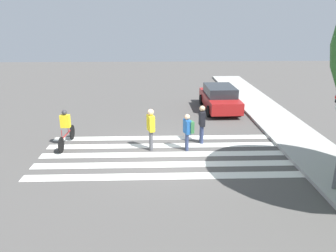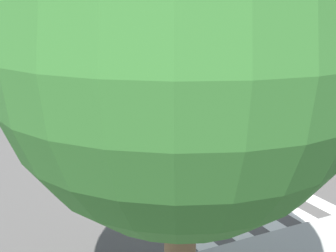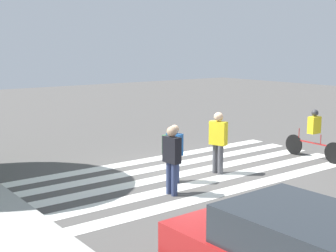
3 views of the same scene
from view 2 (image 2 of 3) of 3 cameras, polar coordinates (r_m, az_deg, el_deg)
The scene contains 8 objects.
ground_plane at distance 15.30m, azimuth 1.76°, elevation -5.10°, with size 60.00×60.00×0.00m, color #4C4947.
crosswalk_stripes at distance 15.29m, azimuth 1.76°, elevation -5.08°, with size 4.42×10.00×0.01m.
traffic_light at distance 8.51m, azimuth -0.18°, elevation -1.70°, with size 0.60×0.50×4.00m.
street_tree at distance 6.30m, azimuth 1.65°, elevation 9.04°, with size 5.01×5.01×7.11m.
pedestrian_adult_blue_shirt at distance 14.25m, azimuth 9.85°, elevation -2.71°, with size 0.49×0.25×1.72m.
pedestrian_adult_yellow_jacket at distance 14.36m, azimuth 5.51°, elevation -2.64°, with size 0.47×0.45×1.57m.
pedestrian_adult_tall_backpack at distance 15.65m, azimuth 2.75°, elevation -0.76°, with size 0.54×0.37×1.79m.
cyclist_near_curb at distance 19.11m, azimuth -1.23°, elevation 1.71°, with size 2.27×0.41×1.63m.
Camera 2 is at (6.93, 12.59, 5.23)m, focal length 50.00 mm.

